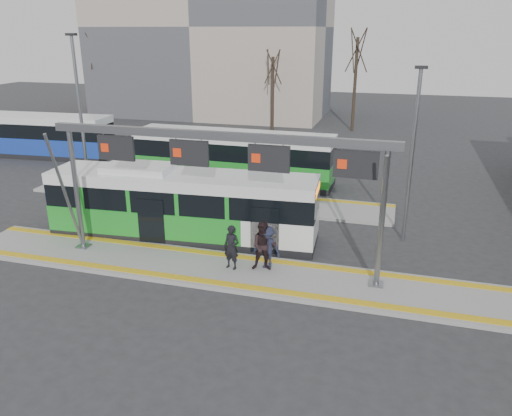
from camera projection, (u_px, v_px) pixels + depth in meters
The scene contains 18 objects.
ground at pixel (228, 273), 19.02m from camera, with size 120.00×120.00×0.00m, color #2D2D30.
platform_main at pixel (228, 271), 19.00m from camera, with size 22.00×3.00×0.15m, color gray.
platform_second at pixel (206, 198), 27.27m from camera, with size 20.00×3.00×0.15m, color gray.
tactile_main at pixel (228, 269), 18.97m from camera, with size 22.00×2.65×0.02m.
tactile_second at pixel (214, 190), 28.28m from camera, with size 20.00×0.35×0.02m.
gantry at pixel (219, 161), 17.89m from camera, with size 13.00×1.68×5.20m.
apartment_block at pixel (212, 25), 52.12m from camera, with size 24.50×12.50×18.40m.
hero_bus at pixel (182, 206), 21.82m from camera, with size 11.85×3.27×3.22m.
bg_bus_green at pixel (233, 157), 30.00m from camera, with size 12.11×2.77×3.02m.
bg_bus_blue at pixel (34, 136), 36.18m from camera, with size 11.64×3.30×3.00m.
passenger_a at pixel (231, 247), 18.77m from camera, with size 0.63×0.41×1.72m, color black.
passenger_b at pixel (264, 246), 18.63m from camera, with size 0.93×0.73×1.92m, color black.
passenger_c at pixel (267, 247), 18.80m from camera, with size 1.10×0.63×1.70m, color #1E2136.
tree_left at pixel (273, 67), 44.04m from camera, with size 1.40×1.40×7.37m.
tree_mid at pixel (357, 51), 43.33m from camera, with size 1.40×1.40×9.23m.
tree_far at pixel (96, 51), 50.96m from camera, with size 1.40×1.40×8.76m.
lamp_west at pixel (81, 120), 24.67m from camera, with size 0.50×0.25×8.59m.
lamp_east at pixel (412, 152), 20.65m from camera, with size 0.50×0.25×7.41m.
Camera 1 is at (5.73, -16.12, 8.74)m, focal length 35.00 mm.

